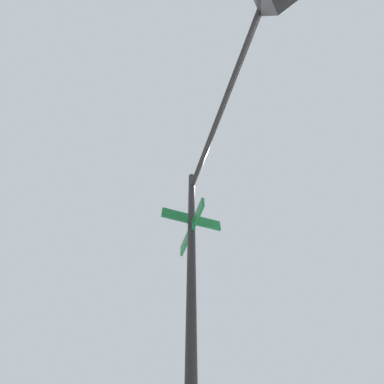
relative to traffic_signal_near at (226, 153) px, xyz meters
The scene contains 1 object.
traffic_signal_near is the anchor object (origin of this frame).
Camera 1 is at (-4.86, -5.15, 1.27)m, focal length 23.32 mm.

